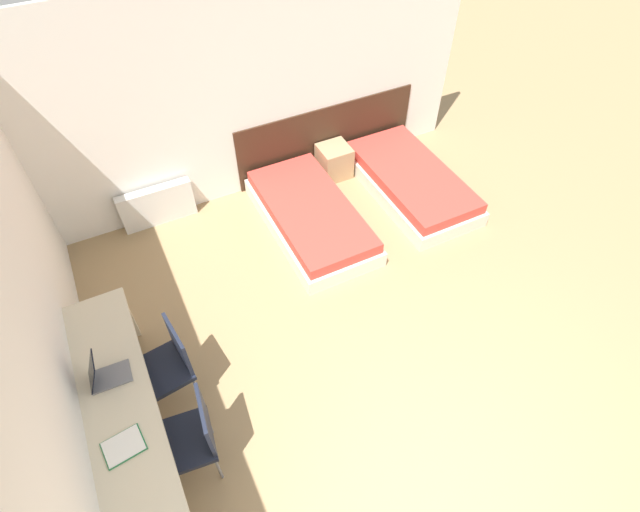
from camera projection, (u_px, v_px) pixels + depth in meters
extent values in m
plane|color=#9E7F56|center=(448.00, 491.00, 4.18)|extent=(20.00, 20.00, 0.00)
cube|color=white|center=(243.00, 96.00, 5.79)|extent=(5.92, 0.05, 2.70)
cube|color=white|center=(37.00, 315.00, 3.73)|extent=(0.05, 5.38, 2.70)
cube|color=#382316|center=(327.00, 138.00, 6.75)|extent=(2.57, 0.03, 0.92)
cube|color=beige|center=(311.00, 220.00, 6.20)|extent=(1.00, 1.97, 0.20)
cube|color=#CC3D33|center=(311.00, 210.00, 6.07)|extent=(0.92, 1.89, 0.14)
cube|color=beige|center=(410.00, 186.00, 6.63)|extent=(1.00, 1.97, 0.20)
cube|color=#CC3D33|center=(412.00, 176.00, 6.50)|extent=(0.92, 1.89, 0.14)
cube|color=tan|center=(334.00, 161.00, 6.79)|extent=(0.41, 0.40, 0.45)
cube|color=silver|center=(157.00, 206.00, 6.14)|extent=(0.90, 0.12, 0.52)
cube|color=beige|center=(120.00, 408.00, 3.89)|extent=(0.54, 2.38, 0.04)
cube|color=beige|center=(106.00, 323.00, 4.87)|extent=(0.49, 0.04, 0.72)
cube|color=black|center=(161.00, 372.00, 4.42)|extent=(0.53, 0.53, 0.05)
cube|color=black|center=(178.00, 345.00, 4.32)|extent=(0.09, 0.43, 0.45)
cylinder|color=slate|center=(154.00, 414.00, 4.41)|extent=(0.02, 0.02, 0.43)
cylinder|color=slate|center=(137.00, 379.00, 4.63)|extent=(0.02, 0.02, 0.43)
cylinder|color=slate|center=(197.00, 390.00, 4.56)|extent=(0.02, 0.02, 0.43)
cylinder|color=slate|center=(179.00, 357.00, 4.79)|extent=(0.02, 0.02, 0.43)
cube|color=black|center=(183.00, 442.00, 4.00)|extent=(0.53, 0.53, 0.05)
cube|color=black|center=(206.00, 420.00, 3.86)|extent=(0.08, 0.43, 0.45)
cylinder|color=slate|center=(168.00, 486.00, 4.00)|extent=(0.02, 0.02, 0.43)
cylinder|color=slate|center=(161.00, 438.00, 4.26)|extent=(0.02, 0.02, 0.43)
cylinder|color=slate|center=(219.00, 468.00, 4.10)|extent=(0.02, 0.02, 0.43)
cylinder|color=slate|center=(209.00, 422.00, 4.35)|extent=(0.02, 0.02, 0.43)
cube|color=slate|center=(111.00, 377.00, 4.04)|extent=(0.33, 0.23, 0.02)
cube|color=black|center=(92.00, 372.00, 3.90)|extent=(0.13, 0.22, 0.30)
cube|color=#236B3D|center=(124.00, 446.00, 3.67)|extent=(0.32, 0.26, 0.01)
cube|color=white|center=(123.00, 446.00, 3.66)|extent=(0.30, 0.25, 0.01)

